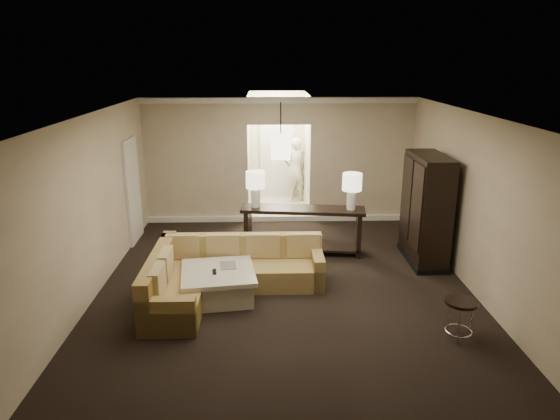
{
  "coord_description": "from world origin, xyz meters",
  "views": [
    {
      "loc": [
        -0.29,
        -6.97,
        3.62
      ],
      "look_at": [
        -0.06,
        1.2,
        1.11
      ],
      "focal_mm": 32.0,
      "sensor_mm": 36.0,
      "label": 1
    }
  ],
  "objects_px": {
    "sectional_sofa": "(220,274)",
    "armoire": "(426,211)",
    "coffee_table": "(218,283)",
    "console_table": "(303,226)",
    "drink_table": "(461,311)",
    "person": "(295,166)"
  },
  "relations": [
    {
      "from": "sectional_sofa",
      "to": "armoire",
      "type": "relative_size",
      "value": 1.35
    },
    {
      "from": "coffee_table",
      "to": "armoire",
      "type": "bearing_deg",
      "value": 20.87
    },
    {
      "from": "sectional_sofa",
      "to": "console_table",
      "type": "relative_size",
      "value": 1.13
    },
    {
      "from": "console_table",
      "to": "drink_table",
      "type": "distance_m",
      "value": 3.64
    },
    {
      "from": "sectional_sofa",
      "to": "person",
      "type": "relative_size",
      "value": 1.44
    },
    {
      "from": "sectional_sofa",
      "to": "person",
      "type": "bearing_deg",
      "value": 74.43
    },
    {
      "from": "person",
      "to": "coffee_table",
      "type": "bearing_deg",
      "value": 52.72
    },
    {
      "from": "console_table",
      "to": "sectional_sofa",
      "type": "bearing_deg",
      "value": -123.07
    },
    {
      "from": "console_table",
      "to": "drink_table",
      "type": "bearing_deg",
      "value": -51.75
    },
    {
      "from": "console_table",
      "to": "drink_table",
      "type": "relative_size",
      "value": 4.32
    },
    {
      "from": "sectional_sofa",
      "to": "armoire",
      "type": "distance_m",
      "value": 3.88
    },
    {
      "from": "coffee_table",
      "to": "drink_table",
      "type": "bearing_deg",
      "value": -21.07
    },
    {
      "from": "sectional_sofa",
      "to": "drink_table",
      "type": "relative_size",
      "value": 4.89
    },
    {
      "from": "person",
      "to": "sectional_sofa",
      "type": "bearing_deg",
      "value": 52.55
    },
    {
      "from": "drink_table",
      "to": "person",
      "type": "distance_m",
      "value": 6.98
    },
    {
      "from": "console_table",
      "to": "armoire",
      "type": "relative_size",
      "value": 1.2
    },
    {
      "from": "coffee_table",
      "to": "person",
      "type": "xyz_separation_m",
      "value": [
        1.5,
        5.43,
        0.7
      ]
    },
    {
      "from": "sectional_sofa",
      "to": "console_table",
      "type": "height_order",
      "value": "console_table"
    },
    {
      "from": "drink_table",
      "to": "person",
      "type": "xyz_separation_m",
      "value": [
        -1.83,
        6.71,
        0.54
      ]
    },
    {
      "from": "coffee_table",
      "to": "armoire",
      "type": "distance_m",
      "value": 3.96
    },
    {
      "from": "sectional_sofa",
      "to": "console_table",
      "type": "xyz_separation_m",
      "value": [
        1.43,
        1.69,
        0.21
      ]
    },
    {
      "from": "armoire",
      "to": "drink_table",
      "type": "distance_m",
      "value": 2.75
    }
  ]
}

